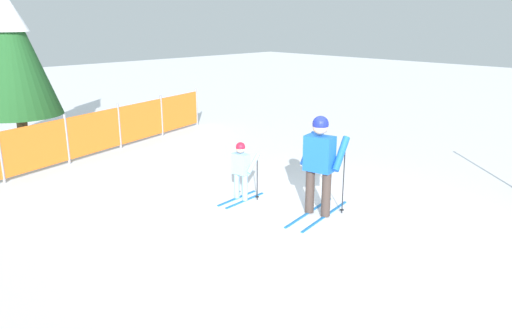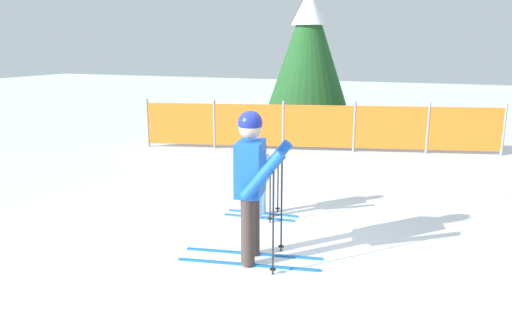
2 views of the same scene
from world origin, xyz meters
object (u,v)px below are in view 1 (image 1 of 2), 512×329
object	(u,v)px
skier_adult	(320,157)
safety_fence	(95,132)
skier_child	(241,167)
conifer_far	(12,51)

from	to	relation	value
skier_adult	safety_fence	size ratio (longest dim) A/B	0.22
skier_child	safety_fence	size ratio (longest dim) A/B	0.14
conifer_far	skier_child	bearing A→B (deg)	-78.86
skier_adult	safety_fence	bearing A→B (deg)	87.07
skier_adult	conifer_far	size ratio (longest dim) A/B	0.44
skier_adult	skier_child	distance (m)	1.60
safety_fence	skier_adult	bearing A→B (deg)	-81.73
skier_adult	conifer_far	xyz separation A→B (m)	(-1.85, 8.54, 1.44)
skier_child	conifer_far	bearing A→B (deg)	95.08
skier_child	conifer_far	size ratio (longest dim) A/B	0.28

